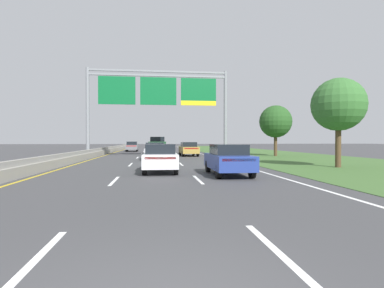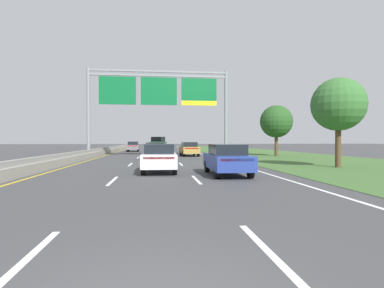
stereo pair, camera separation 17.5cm
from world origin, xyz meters
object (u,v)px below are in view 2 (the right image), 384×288
object	(u,v)px
car_silver_centre_lane_sedan	(155,151)
roadside_tree_near	(338,105)
overhead_sign_gantry	(159,95)
pickup_truck_darkgreen	(158,146)
car_white_centre_lane_sedan	(159,157)
car_grey_left_lane_sedan	(133,146)
car_gold_right_lane_sedan	(189,149)
roadside_tree_mid	(276,122)
car_blue_right_lane_sedan	(227,159)

from	to	relation	value
car_silver_centre_lane_sedan	roadside_tree_near	distance (m)	15.50
overhead_sign_gantry	pickup_truck_darkgreen	world-z (taller)	overhead_sign_gantry
car_white_centre_lane_sedan	roadside_tree_near	xyz separation A→B (m)	(11.54, 1.42, 3.26)
car_grey_left_lane_sedan	car_gold_right_lane_sedan	world-z (taller)	same
pickup_truck_darkgreen	car_white_centre_lane_sedan	xyz separation A→B (m)	(0.00, -20.28, -0.26)
pickup_truck_darkgreen	car_gold_right_lane_sedan	size ratio (longest dim) A/B	1.22
car_grey_left_lane_sedan	roadside_tree_near	xyz separation A→B (m)	(15.46, -30.86, 3.26)
car_white_centre_lane_sedan	roadside_tree_mid	world-z (taller)	roadside_tree_mid
overhead_sign_gantry	car_gold_right_lane_sedan	bearing A→B (deg)	22.68
car_grey_left_lane_sedan	car_silver_centre_lane_sedan	size ratio (longest dim) A/B	1.01
car_silver_centre_lane_sedan	roadside_tree_near	xyz separation A→B (m)	(11.86, -9.43, 3.26)
pickup_truck_darkgreen	car_gold_right_lane_sedan	distance (m)	4.67
car_silver_centre_lane_sedan	roadside_tree_mid	xyz separation A→B (m)	(13.45, 4.82, 3.05)
pickup_truck_darkgreen	car_gold_right_lane_sedan	world-z (taller)	pickup_truck_darkgreen
pickup_truck_darkgreen	car_white_centre_lane_sedan	distance (m)	20.28
pickup_truck_darkgreen	car_silver_centre_lane_sedan	xyz separation A→B (m)	(-0.32, -9.43, -0.26)
overhead_sign_gantry	car_blue_right_lane_sedan	distance (m)	18.86
car_blue_right_lane_sedan	roadside_tree_mid	distance (m)	20.26
overhead_sign_gantry	roadside_tree_mid	xyz separation A→B (m)	(13.06, -0.10, -2.79)
roadside_tree_mid	pickup_truck_darkgreen	bearing A→B (deg)	160.67
pickup_truck_darkgreen	car_blue_right_lane_sedan	size ratio (longest dim) A/B	1.23
overhead_sign_gantry	car_grey_left_lane_sedan	xyz separation A→B (m)	(-4.00, 16.51, -5.83)
car_white_centre_lane_sedan	overhead_sign_gantry	bearing A→B (deg)	0.81
pickup_truck_darkgreen	roadside_tree_near	xyz separation A→B (m)	(11.55, -18.86, 3.01)
overhead_sign_gantry	roadside_tree_mid	bearing A→B (deg)	-0.42
overhead_sign_gantry	car_white_centre_lane_sedan	world-z (taller)	overhead_sign_gantry
pickup_truck_darkgreen	car_grey_left_lane_sedan	size ratio (longest dim) A/B	1.22
car_gold_right_lane_sedan	roadside_tree_near	bearing A→B (deg)	-154.61
car_grey_left_lane_sedan	car_blue_right_lane_sedan	xyz separation A→B (m)	(7.34, -34.12, 0.00)
car_silver_centre_lane_sedan	car_blue_right_lane_sedan	size ratio (longest dim) A/B	1.00
roadside_tree_mid	roadside_tree_near	bearing A→B (deg)	-96.37
overhead_sign_gantry	pickup_truck_darkgreen	xyz separation A→B (m)	(-0.08, 4.51, -5.58)
roadside_tree_near	roadside_tree_mid	size ratio (longest dim) A/B	1.02
pickup_truck_darkgreen	car_silver_centre_lane_sedan	bearing A→B (deg)	178.91
car_silver_centre_lane_sedan	pickup_truck_darkgreen	bearing A→B (deg)	-2.36
car_blue_right_lane_sedan	roadside_tree_near	bearing A→B (deg)	-67.43
car_grey_left_lane_sedan	roadside_tree_mid	bearing A→B (deg)	-135.57
overhead_sign_gantry	car_white_centre_lane_sedan	xyz separation A→B (m)	(-0.08, -15.77, -5.83)
pickup_truck_darkgreen	car_gold_right_lane_sedan	bearing A→B (deg)	-130.56
car_gold_right_lane_sedan	roadside_tree_near	distance (m)	18.01
overhead_sign_gantry	car_gold_right_lane_sedan	xyz separation A→B (m)	(3.42, 1.43, -5.83)
pickup_truck_darkgreen	roadside_tree_mid	world-z (taller)	roadside_tree_mid
roadside_tree_near	pickup_truck_darkgreen	bearing A→B (deg)	121.47
car_gold_right_lane_sedan	roadside_tree_near	xyz separation A→B (m)	(8.05, -15.78, 3.26)
car_blue_right_lane_sedan	car_silver_centre_lane_sedan	bearing A→B (deg)	17.11
pickup_truck_darkgreen	car_white_centre_lane_sedan	world-z (taller)	pickup_truck_darkgreen
overhead_sign_gantry	car_grey_left_lane_sedan	bearing A→B (deg)	103.61
car_white_centre_lane_sedan	roadside_tree_mid	distance (m)	20.68
car_white_centre_lane_sedan	car_blue_right_lane_sedan	size ratio (longest dim) A/B	1.00
car_grey_left_lane_sedan	car_blue_right_lane_sedan	bearing A→B (deg)	-169.20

